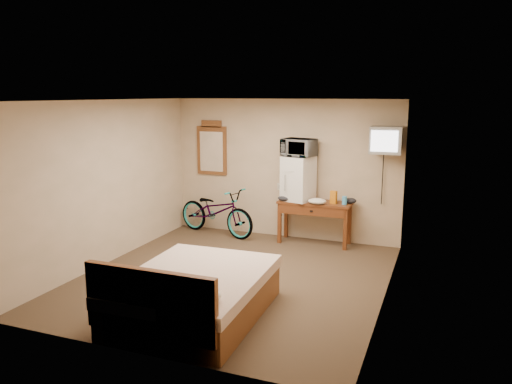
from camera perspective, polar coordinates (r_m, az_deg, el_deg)
room at (r=6.91m, az=-2.64°, el=0.00°), size 4.60×4.64×2.50m
desk at (r=8.69m, az=6.67°, el=-1.98°), size 1.26×0.49×0.75m
mini_fridge at (r=8.70m, az=4.85°, el=1.54°), size 0.58×0.57×0.77m
microwave at (r=8.62m, az=4.91°, el=5.08°), size 0.63×0.50×0.31m
snack_bag at (r=8.57m, az=8.86°, el=-0.59°), size 0.12×0.09×0.22m
blue_cup at (r=8.53m, az=10.08°, el=-0.95°), size 0.08×0.08×0.14m
cloth_cream at (r=8.50m, az=7.00°, el=-1.05°), size 0.32×0.24×0.10m
cloth_dark_a at (r=8.69m, az=3.32°, el=-0.72°), size 0.25×0.19×0.10m
cloth_dark_b at (r=8.64m, az=10.74°, el=-0.98°), size 0.21×0.17×0.09m
crt_television at (r=8.31m, az=14.63°, el=5.76°), size 0.52×0.60×0.43m
wall_mirror at (r=9.49m, az=-5.07°, el=4.97°), size 0.60×0.04×1.02m
bicycle at (r=9.30m, az=-4.55°, el=-2.18°), size 1.79×1.00×0.89m
bed at (r=5.96m, az=-7.25°, el=-11.52°), size 1.57×2.05×0.90m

